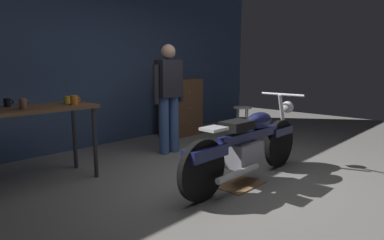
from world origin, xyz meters
name	(u,v)px	position (x,y,z in m)	size (l,w,h in m)	color
ground_plane	(233,181)	(0.00, 0.00, 0.00)	(12.00, 12.00, 0.00)	gray
back_wall	(101,54)	(0.00, 2.80, 1.55)	(8.00, 0.12, 3.10)	#384C70
workbench	(33,117)	(-1.64, 1.56, 0.79)	(1.30, 0.64, 0.90)	brown
motorcycle	(248,144)	(0.11, -0.12, 0.45)	(2.19, 0.60, 1.00)	black
person_standing	(169,94)	(0.34, 1.49, 0.93)	(0.57, 0.24, 1.67)	#405D98
shop_stool	(242,115)	(1.67, 1.04, 0.50)	(0.32, 0.32, 0.64)	#B2B2B7
wooden_dresser	(181,107)	(1.41, 2.30, 0.55)	(0.80, 0.47, 1.10)	brown
drip_tray	(239,184)	(-0.05, -0.12, 0.01)	(0.56, 0.40, 0.01)	olive
mug_black_matte	(7,103)	(-1.82, 1.77, 0.95)	(0.10, 0.07, 0.10)	black
mug_brown_stoneware	(23,104)	(-1.77, 1.45, 0.96)	(0.11, 0.08, 0.11)	brown
mug_orange_travel	(74,100)	(-1.22, 1.42, 0.96)	(0.12, 0.09, 0.11)	orange
mug_yellow_tall	(67,100)	(-1.20, 1.63, 0.94)	(0.11, 0.08, 0.09)	yellow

